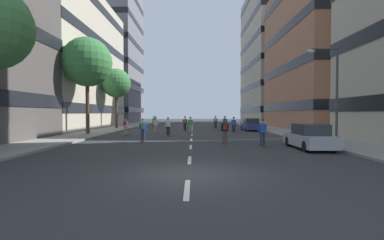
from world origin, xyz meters
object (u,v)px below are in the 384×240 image
(skater_7, at_px, (143,128))
(skater_4, at_px, (225,129))
(street_tree_mid, at_px, (116,83))
(skater_11, at_px, (225,122))
(street_tree_far, at_px, (87,62))
(streetlamp_right, at_px, (332,84))
(skater_2, at_px, (225,123))
(parked_car_mid, at_px, (251,125))
(skater_8, at_px, (156,124))
(skater_9, at_px, (185,123))
(skater_12, at_px, (216,121))
(skater_6, at_px, (154,121))
(skater_3, at_px, (168,126))
(skater_10, at_px, (234,124))
(skater_5, at_px, (263,131))
(skater_1, at_px, (126,125))
(skater_0, at_px, (190,124))
(parked_car_near, at_px, (310,137))

(skater_7, bearing_deg, skater_4, -11.44)
(street_tree_mid, bearing_deg, skater_11, 0.65)
(street_tree_far, xyz_separation_m, streetlamp_right, (19.97, -8.61, -3.06))
(skater_2, height_order, skater_7, same)
(parked_car_mid, height_order, skater_2, skater_2)
(streetlamp_right, relative_size, skater_8, 3.65)
(parked_car_mid, xyz_separation_m, skater_9, (-8.11, -0.87, 0.32))
(skater_12, bearing_deg, skater_6, 172.82)
(skater_2, distance_m, skater_9, 4.83)
(street_tree_mid, bearing_deg, skater_3, -54.95)
(streetlamp_right, height_order, skater_2, streetlamp_right)
(parked_car_mid, relative_size, skater_4, 2.47)
(skater_10, bearing_deg, skater_8, 179.12)
(skater_8, distance_m, skater_10, 8.49)
(parked_car_mid, height_order, skater_11, skater_11)
(skater_5, bearing_deg, skater_9, 110.42)
(street_tree_mid, relative_size, skater_7, 4.54)
(skater_9, xyz_separation_m, skater_10, (5.38, -3.43, -0.03))
(parked_car_mid, bearing_deg, skater_1, -149.63)
(skater_2, relative_size, skater_6, 1.00)
(skater_4, distance_m, skater_10, 10.66)
(street_tree_far, relative_size, skater_1, 5.35)
(streetlamp_right, bearing_deg, skater_6, 125.74)
(street_tree_far, xyz_separation_m, skater_7, (6.70, -6.67, -6.18))
(skater_12, bearing_deg, skater_3, -113.78)
(skater_1, bearing_deg, parked_car_mid, 30.37)
(skater_3, xyz_separation_m, skater_7, (-1.42, -5.49, 0.03))
(skater_0, relative_size, skater_10, 1.00)
(street_tree_far, distance_m, streetlamp_right, 21.96)
(parked_car_mid, bearing_deg, skater_6, 156.59)
(street_tree_far, xyz_separation_m, skater_1, (4.04, -1.09, -6.18))
(parked_car_mid, xyz_separation_m, skater_6, (-12.73, 5.51, 0.29))
(skater_1, distance_m, skater_5, 13.73)
(skater_0, xyz_separation_m, skater_10, (4.67, 0.87, 0.00))
(skater_10, height_order, skater_11, same)
(skater_3, xyz_separation_m, skater_8, (-1.72, 3.87, 0.00))
(street_tree_far, distance_m, skater_6, 14.68)
(parked_car_near, height_order, parked_car_mid, same)
(parked_car_near, relative_size, skater_4, 2.47)
(skater_8, bearing_deg, parked_car_near, -50.26)
(skater_7, height_order, skater_12, same)
(street_tree_far, height_order, skater_6, street_tree_far)
(skater_0, distance_m, skater_9, 4.36)
(street_tree_mid, distance_m, skater_9, 11.69)
(skater_2, height_order, skater_10, same)
(streetlamp_right, bearing_deg, skater_1, 154.75)
(skater_10, distance_m, skater_11, 8.00)
(skater_2, bearing_deg, skater_4, -96.37)
(streetlamp_right, height_order, skater_9, streetlamp_right)
(skater_9, bearing_deg, skater_6, 125.90)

